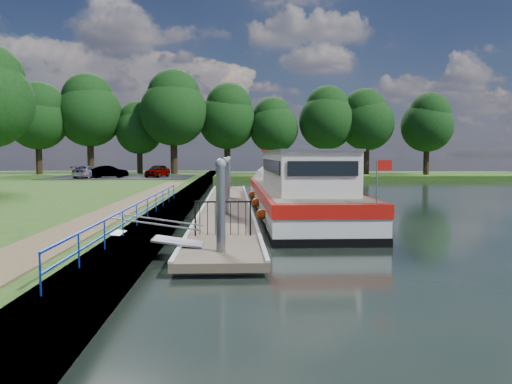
{
  "coord_description": "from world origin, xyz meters",
  "views": [
    {
      "loc": [
        0.35,
        -14.01,
        3.03
      ],
      "look_at": [
        1.35,
        8.11,
        1.4
      ],
      "focal_mm": 35.0,
      "sensor_mm": 36.0,
      "label": 1
    }
  ],
  "objects_px": {
    "car_c": "(88,172)",
    "barge": "(294,192)",
    "pontoon": "(227,208)",
    "car_b": "(109,172)",
    "car_a": "(158,171)"
  },
  "relations": [
    {
      "from": "barge",
      "to": "car_b",
      "type": "xyz_separation_m",
      "value": [
        -15.38,
        22.87,
        0.33
      ]
    },
    {
      "from": "pontoon",
      "to": "car_c",
      "type": "relative_size",
      "value": 7.51
    },
    {
      "from": "car_a",
      "to": "barge",
      "type": "bearing_deg",
      "value": -50.72
    },
    {
      "from": "car_a",
      "to": "car_b",
      "type": "relative_size",
      "value": 1.04
    },
    {
      "from": "pontoon",
      "to": "car_a",
      "type": "distance_m",
      "value": 25.02
    },
    {
      "from": "barge",
      "to": "car_c",
      "type": "relative_size",
      "value": 5.3
    },
    {
      "from": "car_c",
      "to": "barge",
      "type": "bearing_deg",
      "value": 140.83
    },
    {
      "from": "car_a",
      "to": "car_c",
      "type": "distance_m",
      "value": 6.7
    },
    {
      "from": "car_b",
      "to": "car_c",
      "type": "distance_m",
      "value": 2.08
    },
    {
      "from": "barge",
      "to": "car_c",
      "type": "bearing_deg",
      "value": 127.21
    },
    {
      "from": "car_a",
      "to": "car_c",
      "type": "bearing_deg",
      "value": -151.99
    },
    {
      "from": "pontoon",
      "to": "car_a",
      "type": "xyz_separation_m",
      "value": [
        -7.32,
        23.89,
        1.28
      ]
    },
    {
      "from": "pontoon",
      "to": "car_b",
      "type": "relative_size",
      "value": 8.43
    },
    {
      "from": "pontoon",
      "to": "car_c",
      "type": "xyz_separation_m",
      "value": [
        -13.85,
        22.4,
        1.23
      ]
    },
    {
      "from": "barge",
      "to": "car_c",
      "type": "distance_m",
      "value": 28.86
    }
  ]
}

